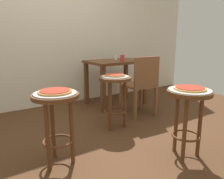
{
  "coord_description": "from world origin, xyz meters",
  "views": [
    {
      "loc": [
        -1.14,
        -1.93,
        1.09
      ],
      "look_at": [
        0.1,
        -0.08,
        0.57
      ],
      "focal_mm": 35.51,
      "sensor_mm": 36.0,
      "label": 1
    }
  ],
  "objects_px": {
    "stool_leftside": "(115,90)",
    "condiment_shaker": "(116,58)",
    "serving_plate_middle": "(55,93)",
    "dining_table": "(116,68)",
    "wooden_chair": "(141,84)",
    "stool_middle": "(56,112)",
    "pizza_leftside": "(115,75)",
    "pizza_middle": "(55,91)",
    "serving_plate_leftside": "(115,77)",
    "cup_near_edge": "(122,58)",
    "serving_plate_foreground": "(190,90)",
    "stool_foreground": "(188,108)",
    "pizza_foreground": "(190,88)"
  },
  "relations": [
    {
      "from": "pizza_middle",
      "to": "serving_plate_foreground",
      "type": "bearing_deg",
      "value": -27.89
    },
    {
      "from": "condiment_shaker",
      "to": "dining_table",
      "type": "bearing_deg",
      "value": -125.68
    },
    {
      "from": "stool_middle",
      "to": "serving_plate_leftside",
      "type": "distance_m",
      "value": 0.99
    },
    {
      "from": "serving_plate_foreground",
      "to": "stool_leftside",
      "type": "relative_size",
      "value": 0.58
    },
    {
      "from": "stool_middle",
      "to": "serving_plate_middle",
      "type": "height_order",
      "value": "serving_plate_middle"
    },
    {
      "from": "serving_plate_foreground",
      "to": "condiment_shaker",
      "type": "height_order",
      "value": "condiment_shaker"
    },
    {
      "from": "pizza_middle",
      "to": "wooden_chair",
      "type": "xyz_separation_m",
      "value": [
        1.44,
        0.57,
        -0.19
      ]
    },
    {
      "from": "serving_plate_middle",
      "to": "cup_near_edge",
      "type": "height_order",
      "value": "cup_near_edge"
    },
    {
      "from": "serving_plate_leftside",
      "to": "cup_near_edge",
      "type": "relative_size",
      "value": 3.43
    },
    {
      "from": "serving_plate_middle",
      "to": "dining_table",
      "type": "height_order",
      "value": "dining_table"
    },
    {
      "from": "wooden_chair",
      "to": "serving_plate_middle",
      "type": "bearing_deg",
      "value": -158.53
    },
    {
      "from": "stool_leftside",
      "to": "pizza_foreground",
      "type": "bearing_deg",
      "value": -81.16
    },
    {
      "from": "serving_plate_leftside",
      "to": "pizza_leftside",
      "type": "relative_size",
      "value": 1.36
    },
    {
      "from": "serving_plate_leftside",
      "to": "wooden_chair",
      "type": "height_order",
      "value": "wooden_chair"
    },
    {
      "from": "pizza_middle",
      "to": "stool_leftside",
      "type": "distance_m",
      "value": 0.99
    },
    {
      "from": "pizza_middle",
      "to": "wooden_chair",
      "type": "distance_m",
      "value": 1.56
    },
    {
      "from": "stool_middle",
      "to": "wooden_chair",
      "type": "relative_size",
      "value": 0.75
    },
    {
      "from": "stool_middle",
      "to": "cup_near_edge",
      "type": "bearing_deg",
      "value": 36.42
    },
    {
      "from": "stool_leftside",
      "to": "pizza_middle",
      "type": "bearing_deg",
      "value": -155.19
    },
    {
      "from": "serving_plate_foreground",
      "to": "stool_leftside",
      "type": "height_order",
      "value": "serving_plate_foreground"
    },
    {
      "from": "pizza_middle",
      "to": "pizza_leftside",
      "type": "bearing_deg",
      "value": 24.81
    },
    {
      "from": "stool_leftside",
      "to": "condiment_shaker",
      "type": "xyz_separation_m",
      "value": [
        0.65,
        0.92,
        0.3
      ]
    },
    {
      "from": "serving_plate_middle",
      "to": "wooden_chair",
      "type": "height_order",
      "value": "wooden_chair"
    },
    {
      "from": "condiment_shaker",
      "to": "serving_plate_leftside",
      "type": "bearing_deg",
      "value": -125.16
    },
    {
      "from": "serving_plate_foreground",
      "to": "serving_plate_leftside",
      "type": "relative_size",
      "value": 1.12
    },
    {
      "from": "serving_plate_foreground",
      "to": "dining_table",
      "type": "xyz_separation_m",
      "value": [
        0.45,
        1.8,
        -0.04
      ]
    },
    {
      "from": "dining_table",
      "to": "stool_foreground",
      "type": "bearing_deg",
      "value": -103.93
    },
    {
      "from": "pizza_leftside",
      "to": "dining_table",
      "type": "bearing_deg",
      "value": 54.89
    },
    {
      "from": "pizza_foreground",
      "to": "stool_middle",
      "type": "bearing_deg",
      "value": 152.11
    },
    {
      "from": "stool_foreground",
      "to": "dining_table",
      "type": "height_order",
      "value": "dining_table"
    },
    {
      "from": "serving_plate_foreground",
      "to": "serving_plate_middle",
      "type": "xyz_separation_m",
      "value": [
        -1.03,
        0.55,
        0.0
      ]
    },
    {
      "from": "stool_foreground",
      "to": "pizza_leftside",
      "type": "height_order",
      "value": "pizza_leftside"
    },
    {
      "from": "wooden_chair",
      "to": "stool_middle",
      "type": "bearing_deg",
      "value": -158.53
    },
    {
      "from": "serving_plate_middle",
      "to": "pizza_leftside",
      "type": "distance_m",
      "value": 0.97
    },
    {
      "from": "serving_plate_foreground",
      "to": "wooden_chair",
      "type": "xyz_separation_m",
      "value": [
        0.41,
        1.11,
        -0.18
      ]
    },
    {
      "from": "serving_plate_leftside",
      "to": "condiment_shaker",
      "type": "distance_m",
      "value": 1.13
    },
    {
      "from": "stool_foreground",
      "to": "cup_near_edge",
      "type": "distance_m",
      "value": 1.75
    },
    {
      "from": "cup_near_edge",
      "to": "serving_plate_leftside",
      "type": "bearing_deg",
      "value": -131.52
    },
    {
      "from": "condiment_shaker",
      "to": "serving_plate_middle",
      "type": "bearing_deg",
      "value": -139.05
    },
    {
      "from": "pizza_foreground",
      "to": "condiment_shaker",
      "type": "height_order",
      "value": "condiment_shaker"
    },
    {
      "from": "serving_plate_leftside",
      "to": "serving_plate_foreground",
      "type": "bearing_deg",
      "value": -81.16
    },
    {
      "from": "stool_middle",
      "to": "pizza_leftside",
      "type": "height_order",
      "value": "pizza_leftside"
    },
    {
      "from": "serving_plate_foreground",
      "to": "pizza_leftside",
      "type": "height_order",
      "value": "pizza_leftside"
    },
    {
      "from": "pizza_foreground",
      "to": "serving_plate_middle",
      "type": "relative_size",
      "value": 0.8
    },
    {
      "from": "stool_middle",
      "to": "pizza_middle",
      "type": "distance_m",
      "value": 0.18
    },
    {
      "from": "stool_foreground",
      "to": "pizza_foreground",
      "type": "distance_m",
      "value": 0.18
    },
    {
      "from": "stool_foreground",
      "to": "pizza_leftside",
      "type": "xyz_separation_m",
      "value": [
        -0.15,
        0.95,
        0.18
      ]
    },
    {
      "from": "wooden_chair",
      "to": "pizza_middle",
      "type": "bearing_deg",
      "value": -158.53
    },
    {
      "from": "cup_near_edge",
      "to": "condiment_shaker",
      "type": "xyz_separation_m",
      "value": [
        0.03,
        0.22,
        -0.01
      ]
    },
    {
      "from": "pizza_leftside",
      "to": "stool_middle",
      "type": "bearing_deg",
      "value": -155.19
    }
  ]
}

